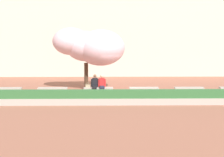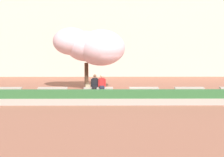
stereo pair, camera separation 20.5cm
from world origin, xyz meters
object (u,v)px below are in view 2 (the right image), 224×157
Objects in this scene: stone_bench_near_west at (53,90)px; stone_bench_east_end at (189,89)px; stone_bench_west_end at (7,90)px; person_seated_left at (95,84)px; stone_bench_near_east at (144,90)px; handbag at (88,85)px; stone_bench_center at (98,90)px; person_seated_right at (102,84)px; cherry_tree_main at (91,46)px.

stone_bench_east_end is (8.80, 0.00, 0.00)m from stone_bench_near_west.
person_seated_left reaches higher than stone_bench_west_end.
handbag is at bearing -179.90° from stone_bench_near_east.
stone_bench_near_west is at bearing 180.00° from stone_bench_center.
person_seated_right reaches higher than stone_bench_east_end.
stone_bench_center is 1.46× the size of person_seated_left.
stone_bench_near_east is at bearing 1.13° from person_seated_right.
stone_bench_near_west is 3.19m from person_seated_right.
stone_bench_center is 1.46× the size of person_seated_right.
stone_bench_center is 2.93m from stone_bench_near_east.
person_seated_right is 3.81× the size of handbag.
stone_bench_near_west is 2.93m from stone_bench_center.
person_seated_left reaches higher than stone_bench_center.
stone_bench_near_east is 4.82m from cherry_tree_main.
person_seated_right is at bearing -2.97° from handbag.
handbag is (-3.61, -0.01, 0.27)m from stone_bench_near_east.
person_seated_left reaches higher than stone_bench_near_west.
person_seated_right is 3.12m from cherry_tree_main.
stone_bench_west_end is 5.86m from stone_bench_center.
cherry_tree_main is at bearing 18.73° from stone_bench_west_end.
stone_bench_near_west is at bearing 180.00° from stone_bench_near_east.
handbag is 3.08m from cherry_tree_main.
person_seated_right is (-5.63, -0.05, 0.39)m from stone_bench_east_end.
handbag is (-0.67, -0.01, 0.27)m from stone_bench_center.
handbag is at bearing -179.46° from stone_bench_center.
person_seated_right is at bearing -66.30° from cherry_tree_main.
stone_bench_near_west is at bearing 178.87° from person_seated_left.
handbag reaches higher than stone_bench_near_west.
cherry_tree_main is (-0.81, 1.85, 2.38)m from person_seated_right.
stone_bench_near_east is 3.18m from person_seated_left.
stone_bench_center is 0.46m from person_seated_right.
cherry_tree_main is at bearing 164.46° from stone_bench_east_end.
cherry_tree_main is (0.09, 1.80, 2.50)m from handbag.
person_seated_left is 0.26× the size of cherry_tree_main.
stone_bench_east_end is 5.65m from person_seated_right.
stone_bench_west_end is 5.20m from handbag.
person_seated_left is at bearing -6.02° from handbag.
stone_bench_east_end is (2.93, 0.00, 0.00)m from stone_bench_near_east.
stone_bench_near_west is 0.38× the size of cherry_tree_main.
stone_bench_near_east is at bearing 0.10° from handbag.
stone_bench_west_end is at bearing 180.00° from stone_bench_east_end.
stone_bench_near_west is 1.46× the size of person_seated_right.
person_seated_left is at bearing -1.13° from stone_bench_near_west.
stone_bench_west_end and stone_bench_near_east have the same top height.
stone_bench_near_west and stone_bench_near_east have the same top height.
stone_bench_east_end is 1.46× the size of person_seated_left.
stone_bench_near_west is 4.06m from cherry_tree_main.
cherry_tree_main is at bearing 100.83° from person_seated_left.
person_seated_right is at bearing 0.03° from person_seated_left.
stone_bench_near_east is (2.93, 0.00, 0.00)m from stone_bench_center.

